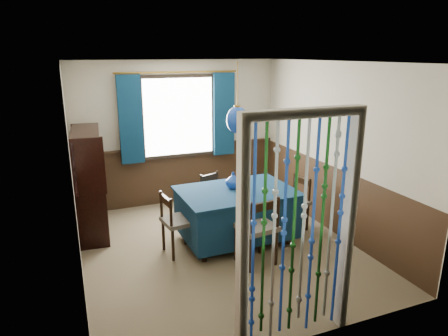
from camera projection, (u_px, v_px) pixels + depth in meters
name	position (u px, v px, depth m)	size (l,w,h in m)	color
floor	(219.00, 248.00, 5.54)	(4.00, 4.00, 0.00)	brown
ceiling	(219.00, 62.00, 4.84)	(4.00, 4.00, 0.00)	silver
wall_back	(178.00, 133.00, 6.98)	(3.60, 3.60, 0.00)	#BCB299
wall_front	(303.00, 218.00, 3.41)	(3.60, 3.60, 0.00)	#BCB299
wall_left	(72.00, 176.00, 4.55)	(4.00, 4.00, 0.00)	#BCB299
wall_right	(334.00, 149.00, 5.83)	(4.00, 4.00, 0.00)	#BCB299
wainscot_back	(180.00, 175.00, 7.17)	(3.60, 3.60, 0.00)	#352314
wainscot_front	(298.00, 293.00, 3.63)	(3.60, 3.60, 0.00)	#352314
wainscot_left	(80.00, 236.00, 4.76)	(4.00, 4.00, 0.00)	#352314
wainscot_right	(329.00, 198.00, 6.03)	(4.00, 4.00, 0.00)	#352314
window	(178.00, 117.00, 6.85)	(1.32, 0.12, 1.42)	black
doorway	(298.00, 236.00, 3.51)	(1.16, 0.12, 2.18)	silver
dining_table	(236.00, 212.00, 5.65)	(1.61, 1.14, 0.76)	#0D2B47
chair_near	(258.00, 228.00, 5.00)	(0.51, 0.49, 0.93)	black
chair_far	(215.00, 197.00, 6.24)	(0.50, 0.49, 0.80)	black
chair_left	(177.00, 221.00, 5.29)	(0.46, 0.47, 0.86)	black
chair_right	(295.00, 202.00, 6.04)	(0.46, 0.48, 0.82)	black
sideboard	(91.00, 197.00, 5.90)	(0.50, 1.22, 1.56)	black
pendant_lamp	(237.00, 120.00, 5.28)	(0.29, 0.29, 0.93)	olive
vase_table	(233.00, 181.00, 5.62)	(0.20, 0.20, 0.21)	navy
bowl_shelf	(93.00, 165.00, 5.59)	(0.21, 0.21, 0.05)	beige
vase_sideboard	(92.00, 171.00, 6.11)	(0.17, 0.17, 0.17)	beige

